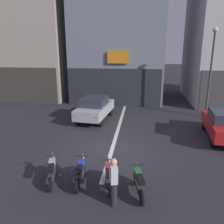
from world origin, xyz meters
TOP-DOWN VIEW (x-y plane):
  - ground_plane at (0.00, 0.00)m, footprint 120.00×120.00m
  - lane_centre_line at (0.00, 6.00)m, footprint 0.20×18.00m
  - building_corner_left at (-10.79, 12.56)m, footprint 9.91×7.45m
  - building_mid_block at (-0.92, 12.56)m, footprint 8.17×7.64m
  - car_silver_crossing_near at (-1.81, 4.74)m, footprint 2.20×4.27m
  - car_red_parked_kerbside at (5.96, 2.23)m, footprint 2.08×4.23m
  - street_lamp at (6.07, 6.36)m, footprint 0.36×0.36m
  - motorcycle_silver_row_leftmost at (-1.88, -3.05)m, footprint 0.61×1.63m
  - motorcycle_blue_row_left_mid at (-0.79, -3.01)m, footprint 0.55×1.67m
  - motorcycle_red_row_centre at (0.29, -3.15)m, footprint 0.55×1.65m
  - motorcycle_green_row_right_mid at (1.37, -3.37)m, footprint 0.56×1.65m
  - person_by_motorcycles at (0.59, -4.09)m, footprint 0.32×0.41m

SIDE VIEW (x-z plane):
  - ground_plane at x=0.00m, z-range 0.00..0.00m
  - lane_centre_line at x=0.00m, z-range 0.00..0.01m
  - motorcycle_silver_row_leftmost at x=-1.88m, z-range -0.03..0.95m
  - motorcycle_blue_row_left_mid at x=-0.79m, z-range -0.03..0.95m
  - motorcycle_red_row_centre at x=0.29m, z-range -0.03..0.95m
  - motorcycle_green_row_right_mid at x=1.37m, z-range -0.03..0.95m
  - person_by_motorcycles at x=0.59m, z-range 0.02..1.69m
  - car_silver_crossing_near at x=-1.81m, z-range 0.07..1.71m
  - car_red_parked_kerbside at x=5.96m, z-range 0.07..1.71m
  - street_lamp at x=6.07m, z-range 0.72..6.94m
  - building_mid_block at x=-0.92m, z-range -0.02..15.74m
  - building_corner_left at x=-10.79m, z-range -0.02..18.03m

